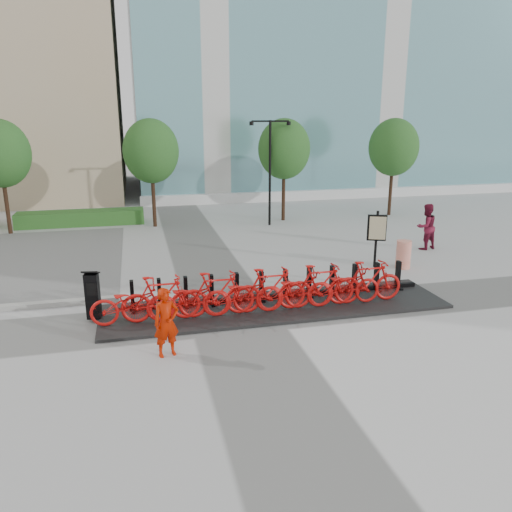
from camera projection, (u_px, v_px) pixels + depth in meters
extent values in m
plane|color=#BBBBB9|center=(233.00, 316.00, 13.39)|extent=(120.00, 120.00, 0.00)
cube|color=#6097A4|center=(346.00, 22.00, 37.65)|extent=(32.00, 16.00, 24.00)
cube|color=#326F33|center=(81.00, 218.00, 24.50)|extent=(6.00, 1.20, 0.70)
cylinder|color=#3D2618|center=(6.00, 201.00, 22.39)|extent=(0.18, 0.18, 3.00)
ellipsoid|color=#23561F|center=(0.00, 153.00, 21.82)|extent=(2.60, 2.60, 2.99)
cylinder|color=#3D2618|center=(154.00, 196.00, 23.87)|extent=(0.18, 0.18, 3.00)
ellipsoid|color=#23561F|center=(151.00, 151.00, 23.30)|extent=(2.60, 2.60, 2.99)
cylinder|color=#3D2618|center=(284.00, 191.00, 25.35)|extent=(0.18, 0.18, 3.00)
ellipsoid|color=#23561F|center=(284.00, 149.00, 24.78)|extent=(2.60, 2.60, 2.99)
cylinder|color=#3D2618|center=(391.00, 187.00, 26.72)|extent=(0.18, 0.18, 3.00)
ellipsoid|color=#23561F|center=(394.00, 147.00, 26.15)|extent=(2.60, 2.60, 2.99)
cylinder|color=black|center=(270.00, 174.00, 23.92)|extent=(0.12, 0.12, 5.00)
cube|color=black|center=(261.00, 121.00, 23.15)|extent=(0.90, 0.08, 0.08)
cube|color=black|center=(280.00, 121.00, 23.36)|extent=(0.90, 0.08, 0.08)
cylinder|color=black|center=(252.00, 123.00, 23.08)|extent=(0.20, 0.20, 0.18)
cylinder|color=black|center=(289.00, 123.00, 23.49)|extent=(0.20, 0.20, 0.18)
cube|color=black|center=(277.00, 306.00, 13.96)|extent=(9.60, 2.40, 0.08)
imported|color=#BA0E0C|center=(132.00, 303.00, 12.58)|extent=(2.08, 0.73, 1.10)
imported|color=#BA0E0C|center=(161.00, 298.00, 12.73)|extent=(2.02, 0.57, 1.22)
imported|color=#BA0E0C|center=(189.00, 298.00, 12.91)|extent=(2.08, 0.73, 1.10)
imported|color=#BA0E0C|center=(217.00, 294.00, 13.06)|extent=(2.02, 0.57, 1.22)
imported|color=#BA0E0C|center=(243.00, 294.00, 13.24)|extent=(2.08, 0.73, 1.10)
imported|color=#BA0E0C|center=(270.00, 289.00, 13.39)|extent=(2.02, 0.57, 1.22)
imported|color=#BA0E0C|center=(295.00, 289.00, 13.57)|extent=(2.08, 0.73, 1.10)
imported|color=#BA0E0C|center=(320.00, 285.00, 13.72)|extent=(2.02, 0.57, 1.22)
imported|color=#BA0E0C|center=(344.00, 285.00, 13.90)|extent=(2.08, 0.73, 1.10)
imported|color=#BA0E0C|center=(368.00, 281.00, 14.04)|extent=(2.02, 0.57, 1.22)
cube|color=black|center=(93.00, 296.00, 12.92)|extent=(0.38, 0.34, 1.21)
cube|color=black|center=(91.00, 272.00, 12.75)|extent=(0.46, 0.40, 0.16)
cube|color=black|center=(92.00, 289.00, 12.71)|extent=(0.24, 0.06, 0.34)
imported|color=#AB1800|center=(166.00, 322.00, 11.00)|extent=(0.65, 0.51, 1.58)
imported|color=maroon|center=(426.00, 227.00, 19.90)|extent=(1.02, 0.87, 1.84)
cylinder|color=#F1471B|center=(403.00, 254.00, 17.51)|extent=(0.63, 0.63, 0.99)
cylinder|color=black|center=(376.00, 239.00, 17.50)|extent=(0.09, 0.09, 2.02)
cube|color=black|center=(377.00, 228.00, 17.39)|extent=(0.65, 0.33, 0.92)
cube|color=tan|center=(378.00, 228.00, 17.34)|extent=(0.54, 0.23, 0.81)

